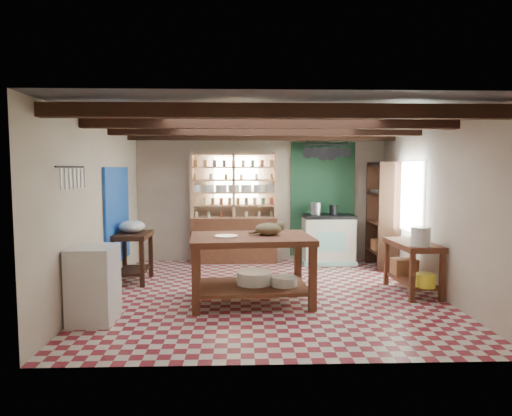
{
  "coord_description": "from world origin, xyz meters",
  "views": [
    {
      "loc": [
        -0.41,
        -6.72,
        1.88
      ],
      "look_at": [
        -0.18,
        0.3,
        1.27
      ],
      "focal_mm": 32.0,
      "sensor_mm": 36.0,
      "label": 1
    }
  ],
  "objects_px": {
    "work_table": "(251,269)",
    "prep_table": "(133,257)",
    "stove": "(328,239)",
    "cat": "(269,229)",
    "right_counter": "(412,267)",
    "white_cabinet": "(94,284)"
  },
  "relations": [
    {
      "from": "stove",
      "to": "right_counter",
      "type": "distance_m",
      "value": 2.35
    },
    {
      "from": "prep_table",
      "to": "right_counter",
      "type": "bearing_deg",
      "value": -10.22
    },
    {
      "from": "stove",
      "to": "cat",
      "type": "distance_m",
      "value": 2.9
    },
    {
      "from": "work_table",
      "to": "stove",
      "type": "bearing_deg",
      "value": 54.31
    },
    {
      "from": "white_cabinet",
      "to": "work_table",
      "type": "bearing_deg",
      "value": 20.29
    },
    {
      "from": "work_table",
      "to": "prep_table",
      "type": "xyz_separation_m",
      "value": [
        -1.93,
        1.21,
        -0.06
      ]
    },
    {
      "from": "work_table",
      "to": "right_counter",
      "type": "distance_m",
      "value": 2.48
    },
    {
      "from": "work_table",
      "to": "prep_table",
      "type": "height_order",
      "value": "work_table"
    },
    {
      "from": "work_table",
      "to": "cat",
      "type": "bearing_deg",
      "value": 11.31
    },
    {
      "from": "white_cabinet",
      "to": "cat",
      "type": "xyz_separation_m",
      "value": [
        2.2,
        0.81,
        0.57
      ]
    },
    {
      "from": "stove",
      "to": "prep_table",
      "type": "height_order",
      "value": "stove"
    },
    {
      "from": "prep_table",
      "to": "white_cabinet",
      "type": "xyz_separation_m",
      "value": [
        -0.02,
        -1.95,
        0.05
      ]
    },
    {
      "from": "white_cabinet",
      "to": "prep_table",
      "type": "bearing_deg",
      "value": 89.02
    },
    {
      "from": "work_table",
      "to": "prep_table",
      "type": "distance_m",
      "value": 2.28
    },
    {
      "from": "work_table",
      "to": "stove",
      "type": "height_order",
      "value": "stove"
    },
    {
      "from": "white_cabinet",
      "to": "right_counter",
      "type": "distance_m",
      "value": 4.55
    },
    {
      "from": "right_counter",
      "to": "cat",
      "type": "height_order",
      "value": "cat"
    },
    {
      "from": "white_cabinet",
      "to": "right_counter",
      "type": "xyz_separation_m",
      "value": [
        4.4,
        1.15,
        -0.08
      ]
    },
    {
      "from": "prep_table",
      "to": "white_cabinet",
      "type": "distance_m",
      "value": 1.95
    },
    {
      "from": "prep_table",
      "to": "cat",
      "type": "relative_size",
      "value": 2.15
    },
    {
      "from": "work_table",
      "to": "prep_table",
      "type": "bearing_deg",
      "value": 143.57
    },
    {
      "from": "work_table",
      "to": "stove",
      "type": "xyz_separation_m",
      "value": [
        1.58,
        2.59,
        0.01
      ]
    }
  ]
}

